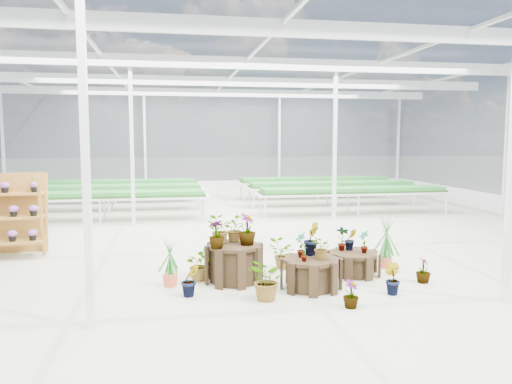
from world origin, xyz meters
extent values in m
plane|color=gray|center=(0.00, 0.00, 0.00)|extent=(24.00, 24.00, 0.00)
cylinder|color=#312213|center=(-0.89, -2.22, 0.33)|extent=(1.09, 1.09, 0.66)
cylinder|color=#312213|center=(0.31, -2.82, 0.26)|extent=(1.15, 1.15, 0.51)
cylinder|color=#312213|center=(1.31, -2.12, 0.21)|extent=(1.14, 1.14, 0.42)
imported|color=#27732C|center=(-1.14, -2.11, 0.90)|extent=(0.53, 0.49, 0.48)
imported|color=#27732C|center=(-0.67, -2.29, 0.93)|extent=(0.42, 0.42, 0.54)
imported|color=#27732C|center=(-0.86, -1.94, 0.88)|extent=(0.45, 0.48, 0.44)
imported|color=#27732C|center=(-1.21, -2.48, 0.90)|extent=(0.35, 0.35, 0.48)
imported|color=#27732C|center=(0.16, -2.71, 0.72)|extent=(0.20, 0.25, 0.42)
imported|color=#27732C|center=(0.46, -2.92, 0.70)|extent=(0.36, 0.40, 0.38)
imported|color=#27732C|center=(0.38, -2.56, 0.79)|extent=(0.35, 0.38, 0.56)
imported|color=#27732C|center=(0.14, -3.01, 0.67)|extent=(0.12, 0.17, 0.32)
imported|color=#27732C|center=(1.14, -1.97, 0.65)|extent=(0.29, 0.28, 0.46)
imported|color=#27732C|center=(1.46, -2.22, 0.63)|extent=(0.19, 0.24, 0.41)
imported|color=#27732C|center=(1.31, -1.95, 0.62)|extent=(0.23, 0.19, 0.41)
imported|color=#27732C|center=(-1.67, -2.88, 0.27)|extent=(0.35, 0.31, 0.53)
imported|color=#27732C|center=(-1.49, -1.98, 0.28)|extent=(0.47, 0.53, 0.57)
imported|color=#27732C|center=(-0.51, -3.29, 0.32)|extent=(0.67, 0.71, 0.64)
imported|color=#27732C|center=(0.62, -3.82, 0.21)|extent=(0.32, 0.32, 0.41)
imported|color=#27732C|center=(1.49, -3.32, 0.25)|extent=(0.28, 0.32, 0.51)
imported|color=#27732C|center=(2.31, -2.81, 0.22)|extent=(0.32, 0.32, 0.44)
imported|color=#27732C|center=(0.12, -1.47, 0.28)|extent=(0.53, 0.47, 0.57)
imported|color=#27732C|center=(-0.83, -1.28, 0.33)|extent=(0.46, 0.43, 0.66)
camera|label=1|loc=(-1.95, -10.56, 2.45)|focal=35.00mm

